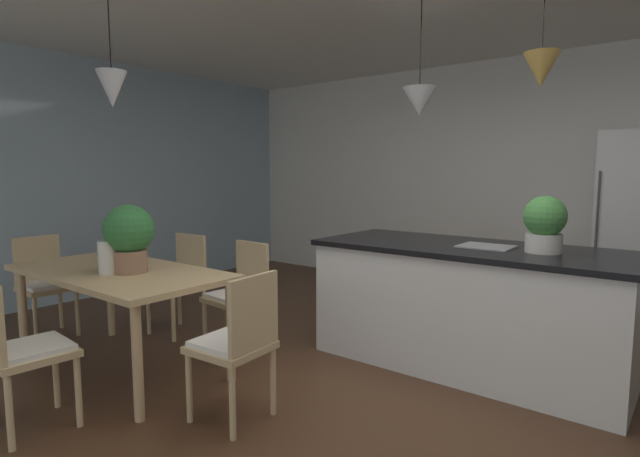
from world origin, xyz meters
TOP-DOWN VIEW (x-y plane):
  - ground_plane at (0.00, 0.00)m, footprint 10.00×8.40m
  - wall_back_kitchen at (0.00, 3.26)m, footprint 10.00×0.12m
  - window_wall_left_glazing at (-4.06, 0.00)m, footprint 0.06×8.40m
  - dining_table at (-1.81, -0.68)m, footprint 1.72×0.86m
  - chair_near_right at (-1.43, -1.48)m, footprint 0.43×0.43m
  - chair_window_end at (-3.04, -0.68)m, footprint 0.41×0.41m
  - chair_far_left at (-2.20, 0.12)m, footprint 0.42×0.42m
  - chair_far_right at (-1.42, 0.12)m, footprint 0.43×0.43m
  - chair_kitchen_end at (-0.58, -0.68)m, footprint 0.43×0.43m
  - kitchen_island at (0.14, 0.94)m, footprint 2.22×0.95m
  - refrigerator at (1.01, 2.86)m, footprint 0.69×0.67m
  - pendant_over_table at (-1.66, -0.75)m, footprint 0.20×0.20m
  - pendant_over_island_main at (-0.29, 0.94)m, footprint 0.26×0.26m
  - pendant_over_island_aux at (0.57, 0.94)m, footprint 0.23×0.23m
  - potted_plant_on_island at (0.64, 0.94)m, footprint 0.27×0.27m
  - potted_plant_on_table at (-1.65, -0.69)m, footprint 0.34×0.34m
  - vase_on_dining_table at (-1.72, -0.80)m, footprint 0.13×0.13m

SIDE VIEW (x-z plane):
  - ground_plane at x=0.00m, z-range -0.04..0.00m
  - kitchen_island at x=0.14m, z-range 0.01..0.92m
  - chair_near_right at x=-1.43m, z-range 0.04..0.91m
  - chair_window_end at x=-3.04m, z-range 0.04..0.91m
  - chair_far_left at x=-2.20m, z-range 0.04..0.91m
  - chair_far_right at x=-1.42m, z-range 0.04..0.91m
  - chair_kitchen_end at x=-0.58m, z-range 0.04..0.91m
  - dining_table at x=-1.81m, z-range 0.30..1.04m
  - vase_on_dining_table at x=-1.72m, z-range 0.74..0.97m
  - refrigerator at x=1.01m, z-range 0.00..1.80m
  - potted_plant_on_table at x=-1.65m, z-range 0.77..1.24m
  - potted_plant_on_island at x=0.64m, z-range 0.91..1.29m
  - wall_back_kitchen at x=0.00m, z-range 0.00..2.70m
  - window_wall_left_glazing at x=-4.06m, z-range 0.00..2.70m
  - pendant_over_island_main at x=-0.29m, z-range 1.55..2.39m
  - pendant_over_table at x=-1.66m, z-range 1.55..2.40m
  - pendant_over_island_aux at x=0.57m, z-range 1.73..2.45m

